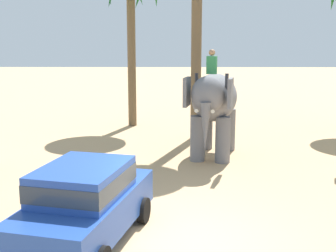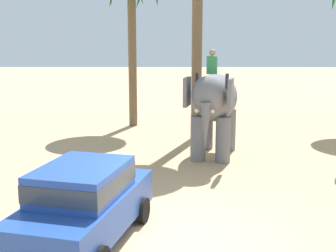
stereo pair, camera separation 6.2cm
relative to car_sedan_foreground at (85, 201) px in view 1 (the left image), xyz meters
name	(u,v)px [view 1 (the left image)]	position (x,y,z in m)	size (l,w,h in m)	color
ground_plane	(182,242)	(2.00, 0.05, -0.93)	(120.00, 120.00, 0.00)	tan
car_sedan_foreground	(85,201)	(0.00, 0.00, 0.00)	(2.61, 4.38, 1.70)	#23479E
elephant_with_mahout	(213,103)	(3.26, 7.08, 1.06)	(2.32, 4.01, 3.88)	slate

